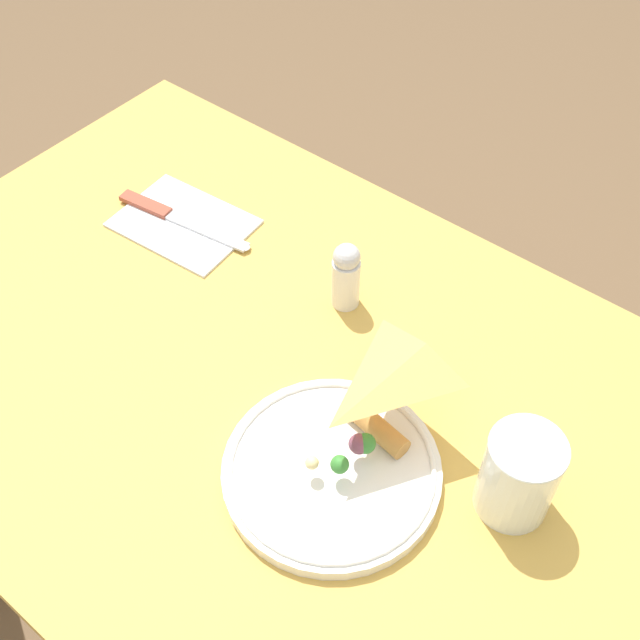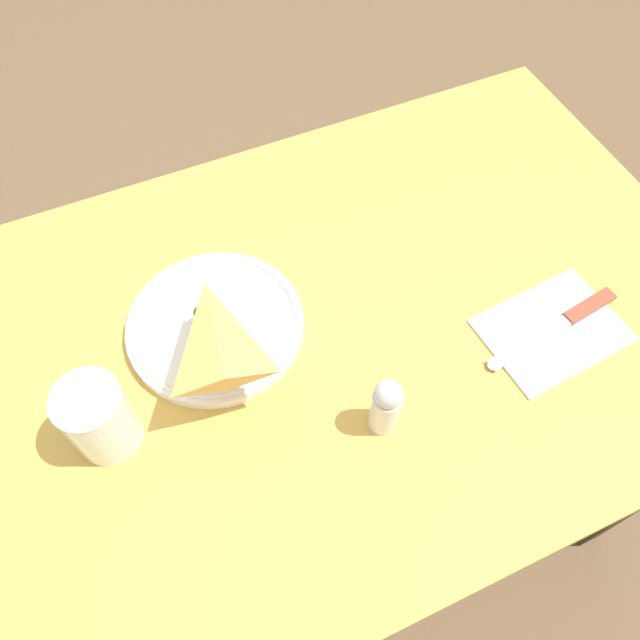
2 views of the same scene
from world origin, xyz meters
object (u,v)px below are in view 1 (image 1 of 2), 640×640
milk_glass (518,478)px  salt_shaker (346,275)px  napkin_folded (184,223)px  dining_table (301,448)px  butter_knife (177,218)px  plate_pizza (333,468)px

milk_glass → salt_shaker: bearing=159.2°
napkin_folded → salt_shaker: (0.26, 0.02, 0.05)m
dining_table → milk_glass: size_ratio=11.14×
dining_table → butter_knife: size_ratio=5.49×
dining_table → plate_pizza: size_ratio=5.11×
salt_shaker → plate_pizza: bearing=-55.5°
napkin_folded → salt_shaker: 0.27m
milk_glass → napkin_folded: milk_glass is taller
milk_glass → salt_shaker: (-0.30, 0.11, 0.00)m
dining_table → butter_knife: bearing=159.3°
dining_table → plate_pizza: plate_pizza is taller
dining_table → plate_pizza: (0.09, -0.06, 0.13)m
dining_table → salt_shaker: bearing=108.0°
milk_glass → butter_knife: 0.58m
milk_glass → salt_shaker: size_ratio=1.11×
plate_pizza → napkin_folded: size_ratio=1.22×
salt_shaker → dining_table: bearing=-72.0°
milk_glass → salt_shaker: 0.32m
milk_glass → butter_knife: (-0.57, 0.09, -0.04)m
plate_pizza → salt_shaker: (-0.14, 0.20, 0.03)m
plate_pizza → butter_knife: plate_pizza is taller
napkin_folded → butter_knife: 0.01m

